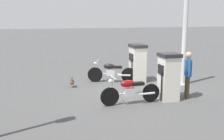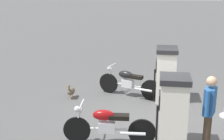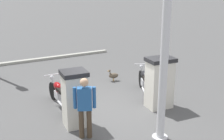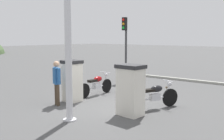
% 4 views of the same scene
% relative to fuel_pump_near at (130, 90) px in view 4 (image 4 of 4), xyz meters
% --- Properties ---
extents(ground_plane, '(120.00, 120.00, 0.00)m').
position_rel_fuel_pump_near_xyz_m(ground_plane, '(0.56, 1.40, -0.83)').
color(ground_plane, '#4C4C4C').
extents(fuel_pump_near, '(0.69, 0.87, 1.63)m').
position_rel_fuel_pump_near_xyz_m(fuel_pump_near, '(0.00, 0.00, 0.00)').
color(fuel_pump_near, silver).
rests_on(fuel_pump_near, ground).
extents(fuel_pump_far, '(0.70, 0.70, 1.60)m').
position_rel_fuel_pump_near_xyz_m(fuel_pump_far, '(0.00, 2.80, -0.01)').
color(fuel_pump_far, silver).
rests_on(fuel_pump_far, ground).
extents(motorcycle_near_pump, '(1.99, 0.94, 0.96)m').
position_rel_fuel_pump_near_xyz_m(motorcycle_near_pump, '(1.14, -0.18, -0.36)').
color(motorcycle_near_pump, black).
rests_on(motorcycle_near_pump, ground).
extents(motorcycle_far_pump, '(2.05, 0.56, 0.94)m').
position_rel_fuel_pump_near_xyz_m(motorcycle_far_pump, '(1.41, 2.85, -0.36)').
color(motorcycle_far_pump, black).
rests_on(motorcycle_far_pump, ground).
extents(attendant_person, '(0.32, 0.56, 1.63)m').
position_rel_fuel_pump_near_xyz_m(attendant_person, '(-0.74, 2.79, 0.10)').
color(attendant_person, '#473828').
rests_on(attendant_person, ground).
extents(wandering_duck, '(0.27, 0.48, 0.48)m').
position_rel_fuel_pump_near_xyz_m(wandering_duck, '(2.90, 0.17, -0.60)').
color(wandering_duck, brown).
rests_on(wandering_duck, ground).
extents(roadside_traffic_light, '(0.38, 0.24, 3.57)m').
position_rel_fuel_pump_near_xyz_m(roadside_traffic_light, '(5.26, 4.30, 1.62)').
color(roadside_traffic_light, '#38383A').
rests_on(roadside_traffic_light, ground).
extents(canopy_support_pole, '(0.40, 0.40, 4.48)m').
position_rel_fuel_pump_near_xyz_m(canopy_support_pole, '(-1.61, 1.07, 1.33)').
color(canopy_support_pole, silver).
rests_on(canopy_support_pole, ground).
extents(road_edge_kerb, '(0.48, 6.06, 0.12)m').
position_rel_fuel_pump_near_xyz_m(road_edge_kerb, '(7.33, 1.40, -0.77)').
color(road_edge_kerb, '#9E9E93').
rests_on(road_edge_kerb, ground).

